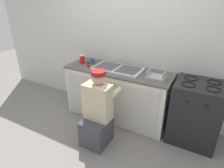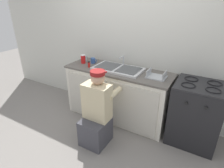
# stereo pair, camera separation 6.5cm
# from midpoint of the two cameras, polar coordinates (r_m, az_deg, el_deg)

# --- Properties ---
(ground_plane) EXTENTS (12.00, 12.00, 0.00)m
(ground_plane) POSITION_cam_midpoint_polar(r_m,az_deg,el_deg) (3.27, -0.31, -12.12)
(ground_plane) COLOR gray
(back_wall) EXTENTS (6.00, 0.10, 2.50)m
(back_wall) POSITION_cam_midpoint_polar(r_m,az_deg,el_deg) (3.26, 5.50, 12.13)
(back_wall) COLOR silver
(back_wall) RESTS_ON ground_plane
(counter_cabinet) EXTENTS (1.74, 0.62, 0.87)m
(counter_cabinet) POSITION_cam_midpoint_polar(r_m,az_deg,el_deg) (3.25, 2.25, -3.31)
(counter_cabinet) COLOR silver
(counter_cabinet) RESTS_ON ground_plane
(countertop) EXTENTS (1.78, 0.62, 0.03)m
(countertop) POSITION_cam_midpoint_polar(r_m,az_deg,el_deg) (3.07, 2.47, 4.15)
(countertop) COLOR #5B5651
(countertop) RESTS_ON counter_cabinet
(sink_double_basin) EXTENTS (0.80, 0.44, 0.19)m
(sink_double_basin) POSITION_cam_midpoint_polar(r_m,az_deg,el_deg) (3.06, 2.50, 4.76)
(sink_double_basin) COLOR silver
(sink_double_basin) RESTS_ON countertop
(stove_range) EXTENTS (0.66, 0.62, 0.93)m
(stove_range) POSITION_cam_midpoint_polar(r_m,az_deg,el_deg) (2.96, 24.59, -8.17)
(stove_range) COLOR black
(stove_range) RESTS_ON ground_plane
(plumber_person) EXTENTS (0.42, 0.61, 1.10)m
(plumber_person) POSITION_cam_midpoint_polar(r_m,az_deg,el_deg) (2.69, -4.01, -9.29)
(plumber_person) COLOR #3F3F47
(plumber_person) RESTS_ON ground_plane
(dish_rack_tray) EXTENTS (0.28, 0.22, 0.11)m
(dish_rack_tray) POSITION_cam_midpoint_polar(r_m,az_deg,el_deg) (2.82, 14.02, 2.36)
(dish_rack_tray) COLOR #B2B7BC
(dish_rack_tray) RESTS_ON countertop
(spice_bottle_red) EXTENTS (0.04, 0.04, 0.10)m
(spice_bottle_red) POSITION_cam_midpoint_polar(r_m,az_deg,el_deg) (3.17, -6.46, 5.97)
(spice_bottle_red) COLOR red
(spice_bottle_red) RESTS_ON countertop
(water_glass) EXTENTS (0.06, 0.06, 0.10)m
(water_glass) POSITION_cam_midpoint_polar(r_m,az_deg,el_deg) (3.48, -7.60, 7.66)
(water_glass) COLOR #ADC6CC
(water_glass) RESTS_ON countertop
(soda_cup_red) EXTENTS (0.08, 0.08, 0.15)m
(soda_cup_red) POSITION_cam_midpoint_polar(r_m,az_deg,el_deg) (3.38, -8.23, 7.55)
(soda_cup_red) COLOR red
(soda_cup_red) RESTS_ON countertop
(coffee_mug) EXTENTS (0.13, 0.08, 0.09)m
(coffee_mug) POSITION_cam_midpoint_polar(r_m,az_deg,el_deg) (3.36, -5.27, 7.10)
(coffee_mug) COLOR #335699
(coffee_mug) RESTS_ON countertop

